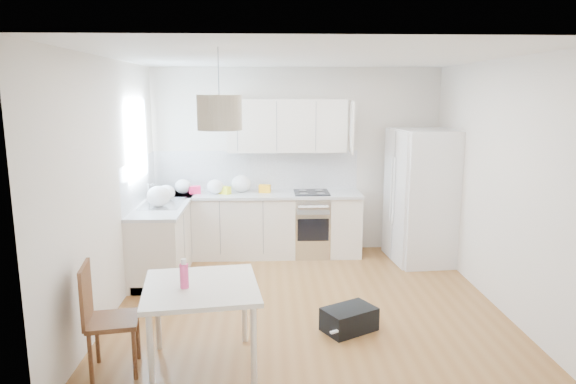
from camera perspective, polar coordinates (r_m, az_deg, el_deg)
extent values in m
plane|color=brown|center=(5.93, 2.11, -12.26)|extent=(4.20, 4.20, 0.00)
plane|color=white|center=(5.46, 2.32, 14.76)|extent=(4.20, 4.20, 0.00)
plane|color=silver|center=(7.61, 0.97, 3.51)|extent=(4.20, 0.00, 4.20)
plane|color=silver|center=(5.77, -19.08, 0.50)|extent=(0.00, 4.20, 4.20)
plane|color=silver|center=(6.08, 22.37, 0.78)|extent=(0.00, 4.20, 4.20)
cube|color=#BFE0F9|center=(6.81, -16.45, 5.57)|extent=(0.02, 1.00, 1.00)
cube|color=silver|center=(7.48, -3.53, -3.75)|extent=(3.00, 0.60, 0.88)
cube|color=silver|center=(7.03, -13.49, -5.00)|extent=(0.60, 1.80, 0.88)
cube|color=#B7B9BC|center=(7.38, -3.57, -0.29)|extent=(3.02, 0.64, 0.04)
cube|color=#B7B9BC|center=(6.92, -13.66, -1.34)|extent=(0.64, 1.82, 0.04)
cube|color=white|center=(7.61, -3.55, 2.43)|extent=(3.00, 0.01, 0.58)
cube|color=white|center=(6.93, -16.16, 1.16)|extent=(0.01, 1.80, 0.58)
cube|color=silver|center=(7.39, -0.12, 7.38)|extent=(1.70, 0.32, 0.75)
cube|color=beige|center=(4.46, -9.65, -10.41)|extent=(1.07, 1.07, 0.04)
cylinder|color=silver|center=(4.27, -15.00, -17.17)|extent=(0.05, 0.05, 0.71)
cylinder|color=silver|center=(4.27, -3.82, -16.78)|extent=(0.05, 0.05, 0.71)
cylinder|color=silver|center=(4.98, -14.27, -12.88)|extent=(0.05, 0.05, 0.71)
cylinder|color=silver|center=(4.98, -4.88, -12.56)|extent=(0.05, 0.05, 0.71)
cylinder|color=#F14388|center=(4.37, -11.47, -8.86)|extent=(0.09, 0.09, 0.25)
cube|color=black|center=(5.31, 6.81, -13.85)|extent=(0.60, 0.54, 0.23)
cylinder|color=#BFB093|center=(4.27, -7.62, 8.75)|extent=(0.43, 0.43, 0.29)
ellipsoid|color=white|center=(7.47, -11.60, 0.61)|extent=(0.23, 0.20, 0.21)
ellipsoid|color=white|center=(7.36, -8.08, 0.58)|extent=(0.23, 0.20, 0.21)
ellipsoid|color=white|center=(7.45, -5.22, 0.93)|extent=(0.28, 0.24, 0.25)
ellipsoid|color=white|center=(7.04, -13.38, -0.08)|extent=(0.23, 0.20, 0.21)
ellipsoid|color=white|center=(6.67, -14.19, -0.47)|extent=(0.30, 0.25, 0.27)
cube|color=orange|center=(7.41, -2.59, 0.37)|extent=(0.18, 0.13, 0.11)
cube|color=#FCFF28|center=(7.36, -7.03, 0.21)|extent=(0.18, 0.17, 0.11)
cube|color=#B5163A|center=(7.44, -10.32, 0.24)|extent=(0.18, 0.14, 0.11)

